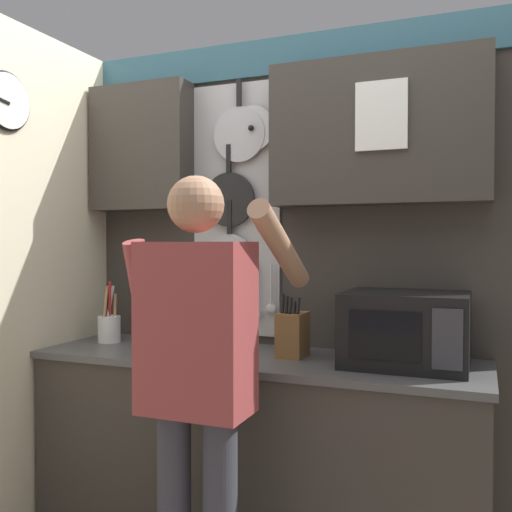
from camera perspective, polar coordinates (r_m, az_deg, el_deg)
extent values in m
cube|color=#38332D|center=(2.64, -0.20, -19.78)|extent=(1.92, 0.55, 0.86)
cube|color=#4C4C4C|center=(2.51, -0.21, -10.25)|extent=(1.95, 0.58, 0.03)
cube|color=#38332D|center=(2.75, 2.11, -3.01)|extent=(2.52, 0.04, 2.35)
cube|color=#2D5666|center=(2.85, 1.92, 19.33)|extent=(2.48, 0.02, 0.17)
cube|color=#38332D|center=(3.00, -11.36, 10.53)|extent=(0.53, 0.16, 0.63)
cube|color=#38332D|center=(2.56, 11.99, 12.10)|extent=(0.93, 0.16, 0.63)
cube|color=#B2B2B2|center=(2.79, -2.01, 4.67)|extent=(0.45, 0.01, 1.22)
cylinder|color=#B7B7BC|center=(2.80, -1.66, 12.05)|extent=(0.27, 0.02, 0.27)
cube|color=black|center=(2.84, -1.71, 16.00)|extent=(0.02, 0.02, 0.13)
cylinder|color=black|center=(2.78, -2.69, 5.66)|extent=(0.26, 0.02, 0.26)
cube|color=black|center=(2.80, -2.74, 9.72)|extent=(0.02, 0.02, 0.13)
cylinder|color=#B7B7BC|center=(2.77, -2.60, -0.23)|extent=(0.24, 0.02, 0.24)
cube|color=black|center=(2.77, -2.65, 3.91)|extent=(0.02, 0.02, 0.16)
cylinder|color=silver|center=(2.78, -0.37, 12.62)|extent=(0.22, 0.01, 0.22)
sphere|color=black|center=(2.76, -0.52, 12.69)|extent=(0.03, 0.03, 0.03)
cylinder|color=red|center=(2.85, -5.76, -2.63)|extent=(0.01, 0.01, 0.20)
ellipsoid|color=red|center=(2.86, -5.75, -4.87)|extent=(0.05, 0.01, 0.04)
cylinder|color=silver|center=(2.82, -4.37, -2.50)|extent=(0.01, 0.01, 0.18)
ellipsoid|color=silver|center=(2.83, -4.36, -4.66)|extent=(0.06, 0.01, 0.05)
cylinder|color=black|center=(2.79, -2.94, -3.06)|extent=(0.01, 0.01, 0.23)
ellipsoid|color=black|center=(2.80, -2.94, -5.73)|extent=(0.05, 0.01, 0.05)
cylinder|color=silver|center=(2.75, -1.48, -2.55)|extent=(0.01, 0.01, 0.18)
ellipsoid|color=silver|center=(2.76, -1.48, -4.60)|extent=(0.04, 0.01, 0.03)
cylinder|color=silver|center=(2.73, 0.01, -3.20)|extent=(0.01, 0.01, 0.23)
ellipsoid|color=silver|center=(2.74, 0.01, -5.92)|extent=(0.05, 0.01, 0.04)
cylinder|color=silver|center=(2.70, 1.53, -2.87)|extent=(0.01, 0.01, 0.20)
ellipsoid|color=silver|center=(2.71, 1.53, -5.27)|extent=(0.05, 0.01, 0.05)
cube|color=white|center=(2.48, 12.41, 13.58)|extent=(0.21, 0.02, 0.29)
cube|color=beige|center=(2.68, -24.04, -3.25)|extent=(0.04, 1.60, 2.35)
cylinder|color=white|center=(2.72, -23.59, 14.02)|extent=(0.02, 0.24, 0.24)
torus|color=black|center=(2.72, -23.65, 14.00)|extent=(0.02, 0.26, 0.26)
cube|color=black|center=(2.68, -24.06, 14.06)|extent=(0.01, 0.08, 0.02)
cube|color=black|center=(2.36, 14.75, -7.06)|extent=(0.48, 0.39, 0.29)
cube|color=black|center=(2.18, 12.72, -7.77)|extent=(0.26, 0.01, 0.18)
cube|color=#333338|center=(2.16, 18.59, -7.91)|extent=(0.11, 0.01, 0.22)
cube|color=brown|center=(2.47, 3.68, -7.84)|extent=(0.11, 0.15, 0.19)
cylinder|color=black|center=(2.44, 2.65, -4.77)|extent=(0.02, 0.03, 0.08)
cylinder|color=black|center=(2.43, 3.05, -4.89)|extent=(0.02, 0.03, 0.07)
cylinder|color=black|center=(2.43, 3.44, -4.96)|extent=(0.02, 0.03, 0.07)
cylinder|color=black|center=(2.42, 3.84, -5.16)|extent=(0.02, 0.03, 0.05)
cylinder|color=black|center=(2.41, 4.24, -4.99)|extent=(0.02, 0.03, 0.07)
cylinder|color=white|center=(2.91, -14.47, -7.09)|extent=(0.11, 0.11, 0.13)
cylinder|color=black|center=(2.90, -14.74, -4.91)|extent=(0.03, 0.02, 0.25)
cylinder|color=tan|center=(2.91, -13.93, -5.51)|extent=(0.02, 0.03, 0.19)
cylinder|color=silver|center=(2.91, -14.45, -5.10)|extent=(0.03, 0.06, 0.23)
cylinder|color=red|center=(2.89, -14.43, -4.91)|extent=(0.05, 0.06, 0.25)
cylinder|color=silver|center=(2.91, -14.60, -5.43)|extent=(0.04, 0.04, 0.20)
cylinder|color=tan|center=(2.88, -14.87, -5.16)|extent=(0.04, 0.02, 0.23)
cube|color=#993D3D|center=(2.00, -5.98, -7.13)|extent=(0.38, 0.22, 0.59)
sphere|color=#A87A5B|center=(1.98, -6.01, 5.16)|extent=(0.20, 0.20, 0.20)
cylinder|color=#993D3D|center=(2.14, -11.00, -5.40)|extent=(0.08, 0.23, 0.53)
cylinder|color=#A87A5B|center=(2.09, 2.53, 0.89)|extent=(0.08, 0.50, 0.33)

